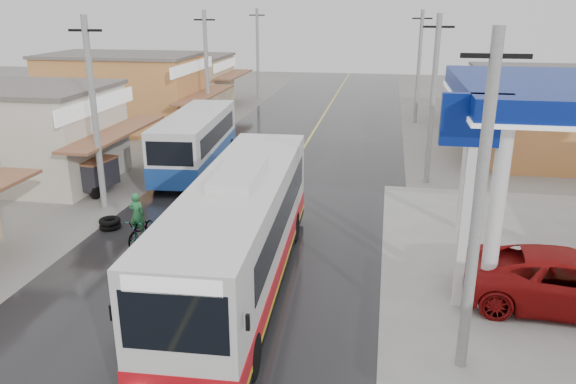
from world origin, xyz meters
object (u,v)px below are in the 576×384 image
(tyre_stack, at_px, (110,223))
(tricycle_near, at_px, (96,173))
(second_bus, at_px, (196,141))
(coach_bus, at_px, (241,233))
(jeepney, at_px, (570,281))
(cyclist, at_px, (140,226))

(tyre_stack, bearing_deg, tricycle_near, 123.43)
(second_bus, distance_m, tricycle_near, 5.43)
(coach_bus, bearing_deg, second_bus, 112.42)
(second_bus, relative_size, tricycle_near, 4.09)
(coach_bus, height_order, jeepney, coach_bus)
(second_bus, bearing_deg, jeepney, -41.68)
(coach_bus, xyz_separation_m, second_bus, (-5.53, 11.96, -0.22))
(tricycle_near, bearing_deg, jeepney, -12.54)
(second_bus, xyz_separation_m, jeepney, (15.12, -11.46, -0.79))
(coach_bus, distance_m, second_bus, 13.18)
(cyclist, height_order, tyre_stack, cyclist)
(cyclist, bearing_deg, tyre_stack, 151.98)
(jeepney, relative_size, tyre_stack, 7.15)
(coach_bus, distance_m, tricycle_near, 12.02)
(cyclist, bearing_deg, jeepney, -5.45)
(cyclist, distance_m, tricycle_near, 6.86)
(second_bus, relative_size, cyclist, 4.63)
(coach_bus, height_order, tyre_stack, coach_bus)
(jeepney, distance_m, cyclist, 14.30)
(second_bus, bearing_deg, cyclist, -88.44)
(second_bus, relative_size, jeepney, 1.53)
(tricycle_near, xyz_separation_m, tyre_stack, (2.70, -4.09, -0.70))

